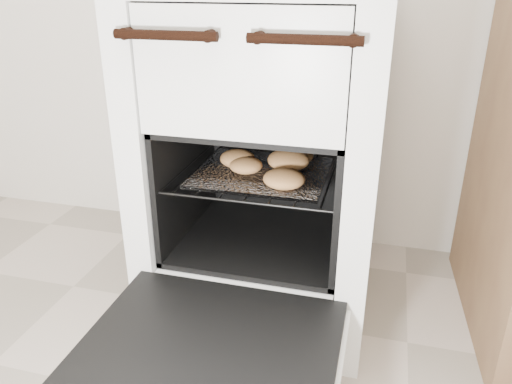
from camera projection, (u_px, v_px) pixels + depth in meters
stove at (270, 155)px, 1.35m from camera, size 0.59×0.65×0.90m
oven_door at (212, 347)px, 1.01m from camera, size 0.53×0.41×0.04m
oven_rack at (264, 172)px, 1.30m from camera, size 0.43×0.41×0.01m
foil_sheet at (262, 172)px, 1.28m from camera, size 0.33×0.29×0.01m
baked_rolls at (273, 164)px, 1.27m from camera, size 0.27×0.31×0.05m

